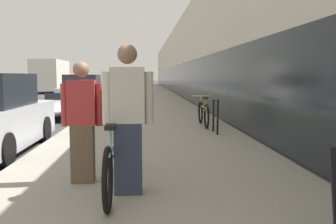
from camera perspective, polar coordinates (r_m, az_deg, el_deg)
sidewalk_slab at (r=24.73m, az=-3.26°, el=2.14°), size 4.54×70.00×0.15m
storefront_facade at (r=33.54m, az=9.31°, el=7.53°), size 10.01×70.00×5.48m
tandem_bicycle at (r=4.89m, az=-8.05°, el=-6.70°), size 0.52×2.70×0.87m
person_rider at (r=4.45m, az=-6.13°, el=-1.13°), size 0.60×0.24×1.77m
person_bystander at (r=5.03m, az=-12.95°, el=-1.52°), size 0.54×0.21×1.59m
bike_rack_hoop at (r=9.21m, az=7.25°, el=-0.04°), size 0.05×0.60×0.84m
cruiser_bike_nearest at (r=10.48m, az=5.42°, el=-0.20°), size 0.52×1.73×0.84m
vintage_roadster_curbside at (r=14.06m, az=-16.54°, el=0.58°), size 1.69×3.84×0.91m
parked_sedan_far at (r=19.69m, az=-12.86°, el=3.02°), size 1.96×4.35×1.60m
moving_truck at (r=35.84m, az=-17.24°, el=5.21°), size 2.40×7.29×2.92m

